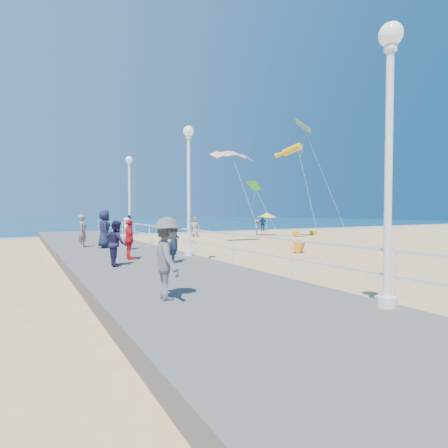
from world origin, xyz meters
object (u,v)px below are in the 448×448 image
lamp_post_near (389,134)px  woman_holding_toddler (127,234)px  spectator_7 (117,243)px  beach_chair_right (314,233)px  spectator_4 (104,229)px  spectator_3 (129,240)px  beach_chair_left (296,234)px  beach_walker_b (263,224)px  beach_umbrella (267,215)px  toddler_held (129,223)px  beach_walker_c (195,227)px  beach_walker_a (257,227)px  spectator_6 (83,231)px  box_kite (298,247)px  spectator_0 (174,240)px  spectator_2 (168,258)px  lamp_post_mid (189,176)px  lamp_post_far (129,189)px

lamp_post_near → woman_holding_toddler: lamp_post_near is taller
spectator_7 → beach_chair_right: bearing=-56.8°
spectator_4 → lamp_post_near: bearing=-164.8°
spectator_3 → beach_chair_left: size_ratio=2.77×
beach_walker_b → woman_holding_toddler: bearing=82.6°
spectator_4 → beach_umbrella: bearing=-58.1°
lamp_post_near → woman_holding_toddler: (-1.60, 12.54, -2.49)m
woman_holding_toddler → toddler_held: 0.53m
beach_walker_c → beach_umbrella: size_ratio=0.83×
woman_holding_toddler → beach_umbrella: bearing=-72.2°
spectator_3 → beach_walker_a: (16.35, 14.42, -0.43)m
spectator_6 → beach_walker_b: (21.70, 13.77, -0.40)m
box_kite → beach_chair_left: bearing=19.0°
beach_walker_b → beach_walker_c: bearing=67.7°
woman_holding_toddler → beach_walker_c: bearing=-52.1°
lamp_post_near → spectator_4: size_ratio=2.80×
lamp_post_near → spectator_7: size_ratio=3.49×
toddler_held → beach_walker_b: (19.92, 16.03, -0.83)m
lamp_post_near → beach_walker_a: size_ratio=3.63×
woman_holding_toddler → spectator_6: 2.91m
spectator_3 → box_kite: bearing=-80.5°
spectator_0 → spectator_4: spectator_4 is taller
spectator_6 → beach_walker_a: (17.14, 8.54, -0.50)m
box_kite → beach_umbrella: (7.07, 12.00, 1.61)m
lamp_post_near → beach_umbrella: lamp_post_near is taller
lamp_post_near → spectator_7: (-3.20, 7.78, -2.50)m
beach_walker_b → beach_walker_c: beach_walker_c is taller
woman_holding_toddler → spectator_2: bearing=156.2°
lamp_post_mid → spectator_7: bearing=-159.2°
beach_walker_c → lamp_post_far: bearing=-101.9°
box_kite → beach_chair_left: box_kite is taller
spectator_0 → beach_umbrella: beach_umbrella is taller
spectator_3 → beach_walker_b: spectator_3 is taller
lamp_post_mid → lamp_post_far: same height
lamp_post_near → box_kite: size_ratio=8.87×
lamp_post_near → spectator_7: lamp_post_near is taller
spectator_4 → beach_walker_b: 25.51m
lamp_post_near → beach_chair_left: bearing=51.7°
lamp_post_near → spectator_7: 8.78m
spectator_0 → beach_walker_c: (8.61, 16.31, -0.31)m
spectator_4 → beach_walker_b: spectator_4 is taller
lamp_post_near → spectator_3: size_ratio=3.49×
spectator_7 → beach_chair_left: size_ratio=2.77×
spectator_7 → box_kite: 10.37m
beach_walker_a → beach_walker_c: 6.59m
lamp_post_mid → beach_chair_right: lamp_post_mid is taller
beach_walker_a → woman_holding_toddler: bearing=170.2°
lamp_post_far → beach_umbrella: lamp_post_far is taller
lamp_post_far → woman_holding_toddler: bearing=-106.3°
lamp_post_near → beach_chair_right: (18.04, 20.10, -3.46)m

